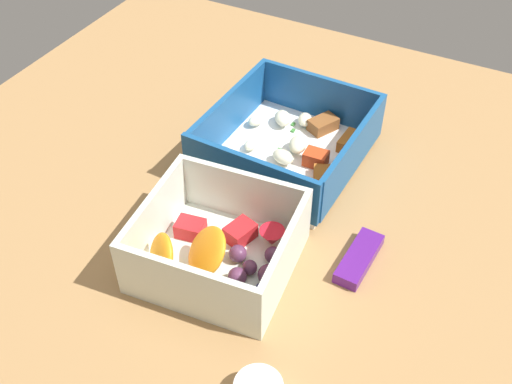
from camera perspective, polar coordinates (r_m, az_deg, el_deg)
name	(u,v)px	position (r cm, az deg, el deg)	size (l,w,h in cm)	color
table_surface	(244,216)	(64.55, -1.15, -2.28)	(80.00, 80.00, 2.00)	#9E7547
pasta_container	(289,145)	(68.90, 3.13, 4.42)	(18.11, 16.62, 6.21)	white
fruit_bowl	(218,249)	(57.12, -3.63, -5.34)	(14.48, 15.13, 6.48)	silver
candy_bar	(359,258)	(59.29, 9.65, -6.16)	(7.00, 2.40, 1.20)	#51197A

